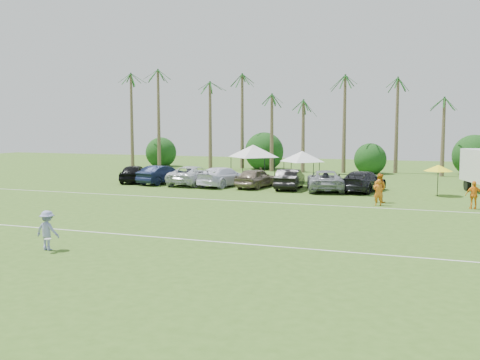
% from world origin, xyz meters
% --- Properties ---
extents(ground, '(120.00, 120.00, 0.00)m').
position_xyz_m(ground, '(0.00, 0.00, 0.00)').
color(ground, '#395D1B').
rests_on(ground, ground).
extents(field_lines, '(80.00, 12.10, 0.01)m').
position_xyz_m(field_lines, '(0.00, 8.00, 0.01)').
color(field_lines, white).
rests_on(field_lines, ground).
extents(palm_tree_0, '(2.40, 2.40, 8.90)m').
position_xyz_m(palm_tree_0, '(-22.00, 38.00, 7.48)').
color(palm_tree_0, brown).
rests_on(palm_tree_0, ground).
extents(palm_tree_1, '(2.40, 2.40, 9.90)m').
position_xyz_m(palm_tree_1, '(-17.00, 38.00, 8.35)').
color(palm_tree_1, brown).
rests_on(palm_tree_1, ground).
extents(palm_tree_2, '(2.40, 2.40, 10.90)m').
position_xyz_m(palm_tree_2, '(-12.00, 38.00, 9.21)').
color(palm_tree_2, brown).
rests_on(palm_tree_2, ground).
extents(palm_tree_3, '(2.40, 2.40, 11.90)m').
position_xyz_m(palm_tree_3, '(-8.00, 38.00, 10.06)').
color(palm_tree_3, brown).
rests_on(palm_tree_3, ground).
extents(palm_tree_4, '(2.40, 2.40, 8.90)m').
position_xyz_m(palm_tree_4, '(-4.00, 38.00, 7.48)').
color(palm_tree_4, brown).
rests_on(palm_tree_4, ground).
extents(palm_tree_5, '(2.40, 2.40, 9.90)m').
position_xyz_m(palm_tree_5, '(0.00, 38.00, 8.35)').
color(palm_tree_5, brown).
rests_on(palm_tree_5, ground).
extents(palm_tree_6, '(2.40, 2.40, 10.90)m').
position_xyz_m(palm_tree_6, '(4.00, 38.00, 9.21)').
color(palm_tree_6, brown).
rests_on(palm_tree_6, ground).
extents(palm_tree_7, '(2.40, 2.40, 11.90)m').
position_xyz_m(palm_tree_7, '(8.00, 38.00, 10.06)').
color(palm_tree_7, brown).
rests_on(palm_tree_7, ground).
extents(palm_tree_8, '(2.40, 2.40, 8.90)m').
position_xyz_m(palm_tree_8, '(13.00, 38.00, 7.48)').
color(palm_tree_8, brown).
rests_on(palm_tree_8, ground).
extents(bush_tree_0, '(4.00, 4.00, 4.00)m').
position_xyz_m(bush_tree_0, '(-19.00, 39.00, 1.80)').
color(bush_tree_0, brown).
rests_on(bush_tree_0, ground).
extents(bush_tree_1, '(4.00, 4.00, 4.00)m').
position_xyz_m(bush_tree_1, '(-6.00, 39.00, 1.80)').
color(bush_tree_1, brown).
rests_on(bush_tree_1, ground).
extents(bush_tree_2, '(4.00, 4.00, 4.00)m').
position_xyz_m(bush_tree_2, '(6.00, 39.00, 1.80)').
color(bush_tree_2, brown).
rests_on(bush_tree_2, ground).
extents(bush_tree_3, '(4.00, 4.00, 4.00)m').
position_xyz_m(bush_tree_3, '(16.00, 39.00, 1.80)').
color(bush_tree_3, brown).
rests_on(bush_tree_3, ground).
extents(sideline_player_a, '(0.70, 0.57, 1.66)m').
position_xyz_m(sideline_player_a, '(8.85, 15.07, 0.83)').
color(sideline_player_a, orange).
rests_on(sideline_player_a, ground).
extents(sideline_player_b, '(1.12, 1.02, 1.87)m').
position_xyz_m(sideline_player_b, '(8.81, 16.42, 0.94)').
color(sideline_player_b, orange).
rests_on(sideline_player_b, ground).
extents(sideline_player_c, '(1.04, 0.56, 1.69)m').
position_xyz_m(sideline_player_c, '(14.37, 15.52, 0.84)').
color(sideline_player_c, orange).
rests_on(sideline_player_c, ground).
extents(canopy_tent_left, '(4.70, 4.70, 3.81)m').
position_xyz_m(canopy_tent_left, '(-2.95, 26.00, 3.26)').
color(canopy_tent_left, black).
rests_on(canopy_tent_left, ground).
extents(canopy_tent_right, '(3.97, 3.97, 3.21)m').
position_xyz_m(canopy_tent_right, '(1.36, 26.47, 2.75)').
color(canopy_tent_right, black).
rests_on(canopy_tent_right, ground).
extents(market_umbrella, '(1.98, 1.98, 2.21)m').
position_xyz_m(market_umbrella, '(12.39, 21.19, 1.98)').
color(market_umbrella, black).
rests_on(market_umbrella, ground).
extents(frisbee_player, '(1.04, 0.82, 1.60)m').
position_xyz_m(frisbee_player, '(-2.52, -1.66, 0.80)').
color(frisbee_player, '#838ABB').
rests_on(frisbee_player, ground).
extents(parked_car_0, '(3.12, 4.96, 1.57)m').
position_xyz_m(parked_car_0, '(-12.51, 21.79, 0.79)').
color(parked_car_0, black).
rests_on(parked_car_0, ground).
extents(parked_car_1, '(2.62, 5.02, 1.57)m').
position_xyz_m(parked_car_1, '(-9.70, 21.56, 0.79)').
color(parked_car_1, black).
rests_on(parked_car_1, ground).
extents(parked_car_2, '(2.79, 5.75, 1.57)m').
position_xyz_m(parked_car_2, '(-6.89, 21.85, 0.79)').
color(parked_car_2, silver).
rests_on(parked_car_2, ground).
extents(parked_car_3, '(3.47, 5.80, 1.57)m').
position_xyz_m(parked_car_3, '(-4.09, 21.64, 0.79)').
color(parked_car_3, white).
rests_on(parked_car_3, ground).
extents(parked_car_4, '(2.55, 4.85, 1.57)m').
position_xyz_m(parked_car_4, '(-1.28, 21.60, 0.79)').
color(parked_car_4, '#7A6A58').
rests_on(parked_car_4, ground).
extents(parked_car_5, '(2.02, 4.89, 1.57)m').
position_xyz_m(parked_car_5, '(1.53, 21.59, 0.79)').
color(parked_car_5, black).
rests_on(parked_car_5, ground).
extents(parked_car_6, '(3.90, 6.13, 1.57)m').
position_xyz_m(parked_car_6, '(4.33, 21.47, 0.79)').
color(parked_car_6, gray).
rests_on(parked_car_6, ground).
extents(parked_car_7, '(3.35, 5.78, 1.57)m').
position_xyz_m(parked_car_7, '(7.14, 21.86, 0.79)').
color(parked_car_7, black).
rests_on(parked_car_7, ground).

